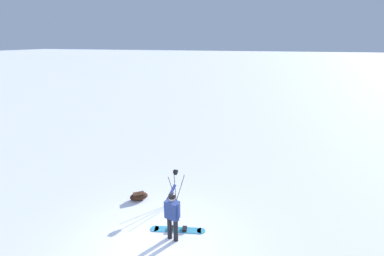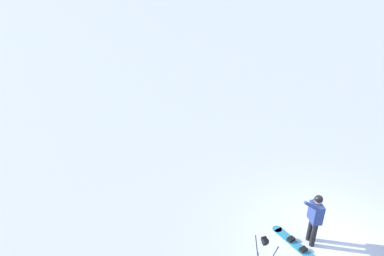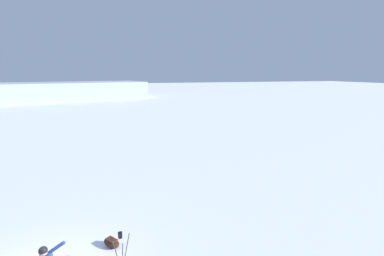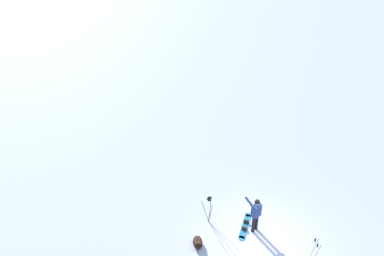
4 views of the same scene
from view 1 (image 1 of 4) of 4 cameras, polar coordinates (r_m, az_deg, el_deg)
ground_plane at (r=8.55m, az=-7.71°, el=-23.99°), size 300.00×300.00×0.00m
snowboarder at (r=8.14m, az=-4.25°, el=-17.62°), size 0.69×0.46×1.62m
snowboard at (r=9.01m, az=-3.09°, el=-20.99°), size 0.58×1.72×0.10m
gear_bag_large at (r=10.48m, az=-11.39°, el=-14.21°), size 0.71×0.77×0.29m
camera_tripod at (r=9.80m, az=-3.53°, el=-10.99°), size 0.56×0.53×1.31m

